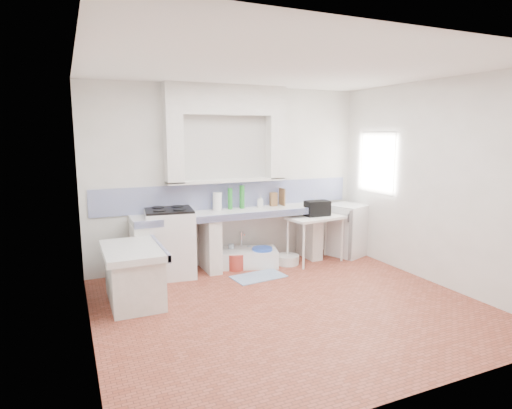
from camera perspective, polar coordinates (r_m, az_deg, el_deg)
name	(u,v)px	position (r m, az deg, el deg)	size (l,w,h in m)	color
floor	(289,306)	(5.37, 4.47, -13.29)	(4.50, 4.50, 0.00)	#A14D3A
ceiling	(293,68)	(5.01, 4.91, 17.75)	(4.50, 4.50, 0.00)	white
wall_back	(230,176)	(6.81, -3.44, 3.76)	(4.50, 4.50, 0.00)	white
wall_front	(420,225)	(3.41, 21.04, -2.60)	(4.50, 4.50, 0.00)	white
wall_left	(84,205)	(4.40, -21.98, -0.07)	(4.50, 4.50, 0.00)	white
wall_right	(434,183)	(6.39, 22.69, 2.66)	(4.50, 4.50, 0.00)	white
alcove_mass	(226,100)	(6.64, -3.98, 13.75)	(1.90, 0.25, 0.45)	white
window_frame	(386,163)	(7.36, 16.93, 5.35)	(0.35, 0.86, 1.06)	#372111
lace_valance	(380,139)	(7.25, 16.20, 8.34)	(0.01, 0.84, 0.24)	white
counter_slab	(232,213)	(6.57, -3.29, -1.21)	(3.00, 0.60, 0.08)	white
counter_lip	(238,217)	(6.32, -2.38, -1.64)	(3.00, 0.04, 0.10)	navy
counter_pier_left	(140,252)	(6.33, -15.24, -6.13)	(0.20, 0.55, 0.82)	white
counter_pier_mid	(210,244)	(6.56, -6.12, -5.30)	(0.20, 0.55, 0.82)	white
counter_pier_right	(309,233)	(7.27, 7.13, -3.85)	(0.20, 0.55, 0.82)	white
peninsula_top	(133,250)	(5.47, -16.11, -5.90)	(0.70, 1.10, 0.08)	white
peninsula_base	(134,278)	(5.58, -15.95, -9.38)	(0.60, 1.00, 0.62)	white
peninsula_lip	(160,248)	(5.53, -12.71, -5.62)	(0.04, 1.10, 0.10)	navy
backsplash	(231,195)	(6.83, -3.37, 1.24)	(4.27, 0.03, 0.40)	navy
stove	(170,243)	(6.40, -11.43, -5.11)	(0.68, 0.66, 0.97)	white
sink	(246,258)	(6.84, -1.34, -7.19)	(0.97, 0.52, 0.23)	white
side_table	(315,239)	(7.02, 7.90, -4.62)	(0.91, 0.50, 0.04)	white
fridge	(347,230)	(7.52, 12.10, -3.31)	(0.57, 0.57, 0.88)	white
bucket_red	(236,262)	(6.65, -2.70, -7.62)	(0.27, 0.27, 0.25)	#B1372A
bucket_orange	(253,258)	(6.84, -0.38, -7.08)	(0.28, 0.28, 0.26)	orange
bucket_blue	(262,257)	(6.78, 0.84, -7.02)	(0.32, 0.32, 0.30)	blue
basin_white	(287,260)	(6.94, 4.20, -7.33)	(0.37, 0.37, 0.15)	white
water_bottle_a	(231,254)	(6.89, -3.32, -6.63)	(0.09, 0.09, 0.34)	silver
water_bottle_b	(249,254)	(6.98, -0.91, -6.67)	(0.07, 0.07, 0.27)	silver
black_bag	(317,208)	(6.97, 8.17, -0.51)	(0.39, 0.22, 0.25)	black
green_bottle_a	(230,199)	(6.69, -3.47, 0.78)	(0.07, 0.07, 0.33)	#227A29
green_bottle_b	(242,197)	(6.76, -1.89, 1.02)	(0.08, 0.08, 0.37)	#227A29
knife_block	(273,199)	(7.00, 2.35, 0.70)	(0.11, 0.09, 0.22)	olive
cutting_board	(282,197)	(7.07, 3.50, 1.03)	(0.02, 0.21, 0.28)	olive
paper_towel	(217,201)	(6.62, -5.20, 0.41)	(0.14, 0.14, 0.28)	white
soap_bottle	(260,201)	(6.87, 0.57, 0.46)	(0.09, 0.09, 0.20)	white
rug	(259,277)	(6.34, 0.34, -9.59)	(0.76, 0.44, 0.01)	#3B6097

